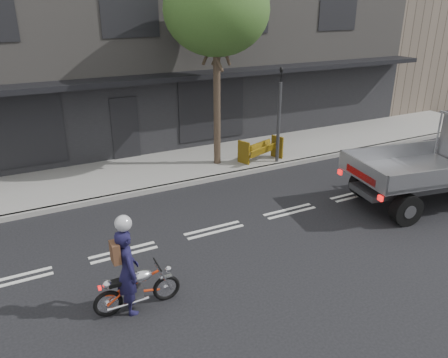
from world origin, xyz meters
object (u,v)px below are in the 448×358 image
Objects in this scene: traffic_light_pole at (279,121)px; rider at (128,271)px; street_tree at (216,11)px; construction_barrier at (264,151)px; motorcycle at (137,287)px.

traffic_light_pole is 8.92m from rider.
street_tree reaches higher than rider.
traffic_light_pole is 1.18m from construction_barrier.
traffic_light_pole reaches higher than construction_barrier.
construction_barrier is (6.55, 5.60, -0.29)m from rider.
traffic_light_pole is 2.05× the size of motorcycle.
street_tree is 4.99m from construction_barrier.
street_tree reaches higher than construction_barrier.
street_tree is at bearing -36.38° from rider.
construction_barrier is at bearing 43.36° from motorcycle.
motorcycle is 8.50m from construction_barrier.
street_tree reaches higher than motorcycle.
traffic_light_pole is at bearing -50.01° from rider.
traffic_light_pole is 2.02× the size of rider.
street_tree is at bearing 156.97° from traffic_light_pole.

